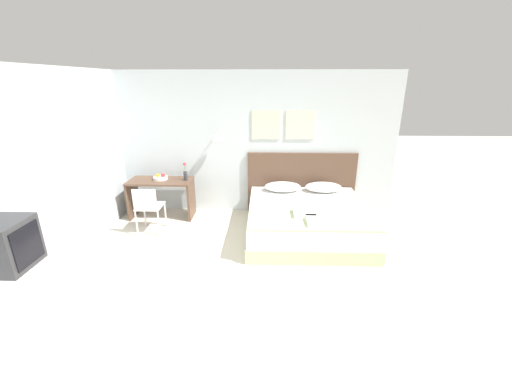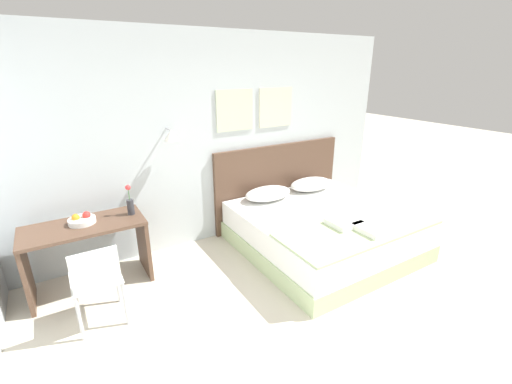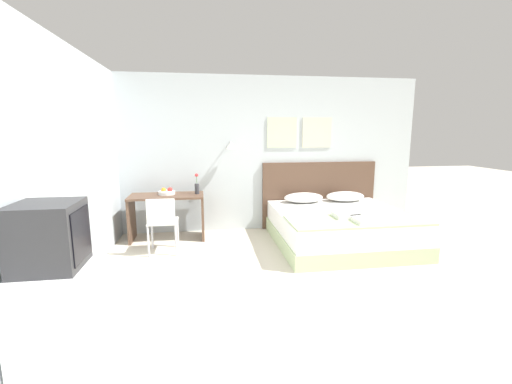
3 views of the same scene
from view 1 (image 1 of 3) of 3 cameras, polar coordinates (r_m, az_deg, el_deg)
The scene contains 15 objects.
ground_plane at distance 3.92m, azimuth -3.88°, elevation -19.41°, with size 24.00×24.00×0.00m, color beige.
wall_back at distance 6.00m, azimuth -1.56°, elevation 8.69°, with size 5.59×0.31×2.65m.
bed at distance 5.34m, azimuth 9.20°, elevation -5.08°, with size 1.96×1.96×0.52m.
headboard at distance 6.16m, azimuth 8.22°, elevation 1.67°, with size 2.08×0.06×1.18m.
pillow_left at distance 5.85m, azimuth 4.86°, elevation 0.96°, with size 0.67×0.41×0.17m.
pillow_right at distance 5.94m, azimuth 12.13°, elevation 0.87°, with size 0.67×0.41×0.17m.
throw_blanket at distance 4.72m, azimuth 10.22°, elevation -4.93°, with size 1.90×0.78×0.02m.
folded_towel_near_foot at distance 4.81m, azimuth 8.78°, elevation -3.80°, with size 0.33×0.31×0.06m.
folded_towel_mid_bed at distance 4.59m, azimuth 11.16°, elevation -5.16°, with size 0.32×0.35×0.06m.
desk at distance 6.14m, azimuth -16.86°, elevation 0.13°, with size 1.16×0.56×0.73m.
desk_chair at distance 5.53m, azimuth -19.07°, elevation -2.37°, with size 0.41×0.41×0.82m.
fruit_bowl at distance 6.10m, azimuth -16.97°, elevation 2.53°, with size 0.26×0.26×0.11m.
flower_vase at distance 5.91m, azimuth -12.72°, elevation 3.24°, with size 0.07×0.07×0.34m.
tv_stand at distance 4.15m, azimuth -36.95°, elevation -15.16°, with size 0.46×0.68×0.74m.
television at distance 3.87m, azimuth -38.77°, elevation -7.49°, with size 0.45×0.45×0.49m.
Camera 1 is at (0.34, -3.03, 2.47)m, focal length 22.00 mm.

